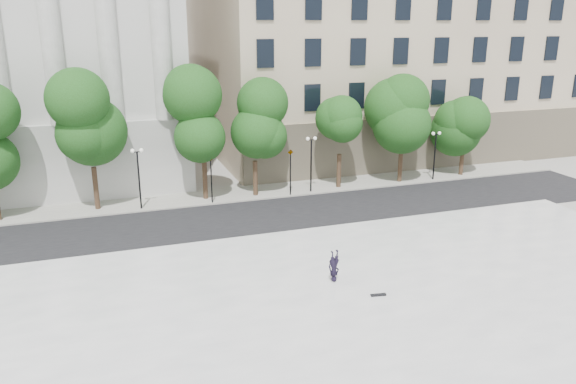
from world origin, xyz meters
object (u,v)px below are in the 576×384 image
(traffic_light_west, at_px, (210,156))
(traffic_light_east, at_px, (290,150))
(person_lying, at_px, (334,277))
(skateboard, at_px, (378,295))

(traffic_light_west, bearing_deg, traffic_light_east, 0.00)
(traffic_light_east, relative_size, person_lying, 2.53)
(traffic_light_east, relative_size, skateboard, 5.61)
(person_lying, bearing_deg, skateboard, -64.76)
(skateboard, bearing_deg, traffic_light_east, 93.36)
(person_lying, bearing_deg, traffic_light_east, 70.86)
(traffic_light_west, relative_size, person_lying, 2.51)
(traffic_light_east, xyz_separation_m, skateboard, (-1.75, -18.00, -3.22))
(skateboard, bearing_deg, traffic_light_west, 112.76)
(traffic_light_west, bearing_deg, skateboard, -76.15)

